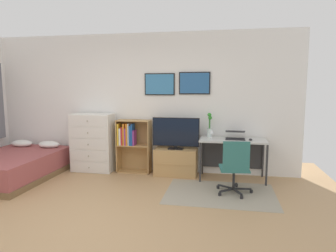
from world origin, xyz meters
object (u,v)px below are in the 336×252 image
at_px(desk, 233,146).
at_px(computer_mouse, 251,139).
at_px(bed, 13,166).
at_px(bookshelf, 131,141).
at_px(television, 176,133).
at_px(tv_stand, 176,162).
at_px(bamboo_vase, 210,125).
at_px(wine_glass, 212,132).
at_px(dresser, 93,142).
at_px(office_chair, 235,166).
at_px(laptop, 235,135).

distance_m(desk, computer_mouse, 0.36).
xyz_separation_m(bed, bookshelf, (2.01, 0.82, 0.38)).
height_order(bookshelf, television, television).
relative_size(bed, bookshelf, 1.88).
xyz_separation_m(tv_stand, bamboo_vase, (0.62, 0.08, 0.71)).
xyz_separation_m(tv_stand, wine_glass, (0.67, -0.16, 0.62)).
distance_m(computer_mouse, wine_glass, 0.69).
xyz_separation_m(dresser, tv_stand, (1.67, 0.02, -0.32)).
bearing_deg(desk, computer_mouse, -25.95).
xyz_separation_m(bed, tv_stand, (2.91, 0.77, 0.02)).
bearing_deg(desk, wine_glass, -158.37).
relative_size(bed, wine_glass, 10.78).
distance_m(office_chair, bamboo_vase, 1.17).
relative_size(bed, television, 2.19).
bearing_deg(television, desk, 0.65).
height_order(bookshelf, computer_mouse, bookshelf).
height_order(desk, laptop, laptop).
height_order(bookshelf, desk, bookshelf).
relative_size(bed, tv_stand, 2.45).
xyz_separation_m(dresser, desk, (2.72, 0.00, 0.03)).
relative_size(television, laptop, 2.36).
relative_size(dresser, bookshelf, 1.11).
height_order(bed, office_chair, office_chair).
height_order(tv_stand, television, television).
bearing_deg(bookshelf, bamboo_vase, 1.25).
bearing_deg(computer_mouse, bookshelf, 174.77).
distance_m(dresser, wine_glass, 2.36).
relative_size(dresser, bamboo_vase, 2.54).
bearing_deg(television, office_chair, -38.84).
height_order(office_chair, laptop, laptop).
height_order(bamboo_vase, wine_glass, bamboo_vase).
bearing_deg(bookshelf, desk, -1.79).
height_order(bookshelf, office_chair, bookshelf).
bearing_deg(computer_mouse, desk, 154.05).
relative_size(desk, wine_glass, 6.54).
relative_size(tv_stand, computer_mouse, 7.63).
xyz_separation_m(computer_mouse, wine_glass, (-0.68, -0.01, 0.12)).
bearing_deg(bookshelf, television, -4.62).
xyz_separation_m(bed, laptop, (3.99, 0.73, 0.57)).
height_order(tv_stand, wine_glass, wine_glass).
height_order(bed, bamboo_vase, bamboo_vase).
distance_m(desk, laptop, 0.20).
height_order(tv_stand, bamboo_vase, bamboo_vase).
xyz_separation_m(bamboo_vase, wine_glass, (0.05, -0.24, -0.09)).
relative_size(desk, office_chair, 1.37).
xyz_separation_m(laptop, wine_glass, (-0.42, -0.13, 0.07)).
distance_m(tv_stand, desk, 1.11).
bearing_deg(desk, television, -179.35).
bearing_deg(bed, desk, 11.06).
distance_m(tv_stand, wine_glass, 0.93).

